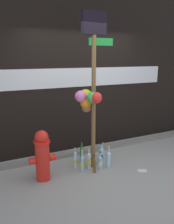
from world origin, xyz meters
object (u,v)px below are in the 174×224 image
object	(u,v)px
bottle_3	(89,161)
bottle_7	(82,163)
bottle_0	(82,154)
bottle_6	(109,159)
bottle_8	(100,162)
memorial_post	(90,86)
fire_hydrant	(42,155)
bottle_2	(94,165)
bottle_4	(102,153)
bottle_1	(101,155)
bottle_5	(75,160)

from	to	relation	value
bottle_3	bottle_7	bearing A→B (deg)	-159.08
bottle_0	bottle_7	world-z (taller)	bottle_7
bottle_6	bottle_8	distance (m)	0.19
memorial_post	fire_hydrant	distance (m)	1.38
bottle_2	bottle_8	xyz separation A→B (m)	(0.14, 0.06, -0.01)
bottle_8	memorial_post	bearing A→B (deg)	123.77
bottle_2	bottle_4	world-z (taller)	bottle_4
bottle_1	bottle_5	xyz separation A→B (m)	(-0.51, 0.05, -0.01)
bottle_7	bottle_8	world-z (taller)	bottle_7
bottle_2	bottle_7	world-z (taller)	bottle_7
bottle_1	bottle_2	distance (m)	0.37
bottle_6	bottle_7	size ratio (longest dim) A/B	0.97
bottle_0	bottle_7	bearing A→B (deg)	-113.75
memorial_post	bottle_1	xyz separation A→B (m)	(0.25, 0.02, -1.32)
memorial_post	bottle_7	size ratio (longest dim) A/B	6.50
bottle_4	fire_hydrant	bearing A→B (deg)	-170.16
memorial_post	bottle_5	world-z (taller)	memorial_post
bottle_1	bottle_6	size ratio (longest dim) A/B	1.02
bottle_2	bottle_5	bearing A→B (deg)	127.85
bottle_1	bottle_2	bearing A→B (deg)	-137.39
fire_hydrant	bottle_3	world-z (taller)	fire_hydrant
fire_hydrant	bottle_8	xyz separation A→B (m)	(1.00, -0.12, -0.29)
bottle_1	fire_hydrant	bearing A→B (deg)	-176.05
fire_hydrant	bottle_0	distance (m)	0.95
bottle_0	bottle_8	size ratio (longest dim) A/B	1.21
bottle_3	bottle_1	bearing A→B (deg)	13.05
memorial_post	bottle_7	world-z (taller)	memorial_post
bottle_0	bottle_2	distance (m)	0.50
memorial_post	bottle_4	distance (m)	1.41
memorial_post	bottle_0	distance (m)	1.35
bottle_6	bottle_5	bearing A→B (deg)	158.69
bottle_7	bottle_8	bearing A→B (deg)	-11.45
memorial_post	bottle_5	bearing A→B (deg)	166.05
bottle_5	bottle_1	bearing A→B (deg)	-5.46
bottle_3	bottle_4	world-z (taller)	bottle_3
fire_hydrant	bottle_2	size ratio (longest dim) A/B	2.52
bottle_3	bottle_8	size ratio (longest dim) A/B	1.18
fire_hydrant	bottle_1	xyz separation A→B (m)	(1.13, 0.08, -0.26)
fire_hydrant	bottle_4	distance (m)	1.29
bottle_0	bottle_4	distance (m)	0.41
bottle_7	bottle_1	bearing A→B (deg)	15.92
bottle_1	bottle_6	bearing A→B (deg)	-70.56
bottle_5	bottle_6	world-z (taller)	bottle_6
bottle_7	bottle_8	xyz separation A→B (m)	(0.32, -0.06, -0.03)
bottle_1	bottle_3	bearing A→B (deg)	-166.95
memorial_post	bottle_7	xyz separation A→B (m)	(-0.20, -0.11, -1.32)
memorial_post	bottle_4	world-z (taller)	memorial_post
memorial_post	bottle_0	size ratio (longest dim) A/B	6.62
bottle_8	bottle_5	bearing A→B (deg)	147.29
bottle_1	bottle_3	xyz separation A→B (m)	(-0.29, -0.07, -0.02)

